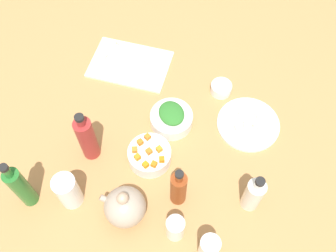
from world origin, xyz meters
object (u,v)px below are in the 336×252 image
object	(u,v)px
bowl_greens	(172,119)
bottle_3	(87,138)
bottle_1	(253,194)
drinking_glass_2	(175,228)
bowl_carrots	(150,156)
cutting_board	(130,64)
bowl_small_side	(221,88)
plate_tofu	(248,124)
bottle_2	(178,188)
teapot	(125,207)
bottle_0	(21,187)
drinking_glass_0	(209,248)
drinking_glass_1	(68,191)

from	to	relation	value
bowl_greens	bottle_3	world-z (taller)	bottle_3
bottle_1	drinking_glass_2	xyz separation A→B (cm)	(20.93, 16.58, -2.67)
bowl_carrots	bowl_greens	bearing A→B (deg)	-101.84
cutting_board	bowl_carrots	world-z (taller)	bowl_carrots
bowl_greens	drinking_glass_2	xyz separation A→B (cm)	(-12.20, 39.05, 2.58)
drinking_glass_2	cutting_board	bearing A→B (deg)	-59.06
bowl_small_side	drinking_glass_2	size ratio (longest dim) A/B	0.77
plate_tofu	drinking_glass_2	world-z (taller)	drinking_glass_2
cutting_board	bowl_carrots	bearing A→B (deg)	118.48
bowl_small_side	bottle_1	bearing A→B (deg)	114.43
plate_tofu	drinking_glass_2	size ratio (longest dim) A/B	2.20
bottle_3	bowl_small_side	bearing A→B (deg)	-134.42
cutting_board	bottle_2	size ratio (longest dim) A/B	1.55
bottle_1	cutting_board	bearing A→B (deg)	-37.63
teapot	drinking_glass_2	size ratio (longest dim) A/B	1.53
bowl_carrots	bottle_1	world-z (taller)	bottle_1
plate_tofu	bottle_0	size ratio (longest dim) A/B	0.89
bottle_3	drinking_glass_2	bearing A→B (deg)	152.09
plate_tofu	teapot	xyz separation A→B (cm)	(32.12, 44.58, 5.93)
bowl_small_side	bottle_2	size ratio (longest dim) A/B	0.40
bowl_carrots	bottle_0	world-z (taller)	bottle_0
bowl_greens	drinking_glass_0	distance (cm)	48.52
bowl_carrots	bottle_3	size ratio (longest dim) A/B	0.62
teapot	drinking_glass_0	bearing A→B (deg)	170.14
bowl_small_side	drinking_glass_1	size ratio (longest dim) A/B	0.55
plate_tofu	bottle_2	bearing A→B (deg)	63.32
cutting_board	bowl_small_side	distance (cm)	38.53
plate_tofu	bowl_greens	world-z (taller)	bowl_greens
teapot	drinking_glass_2	bearing A→B (deg)	174.28
teapot	bottle_3	xyz separation A→B (cm)	(19.34, -17.55, 4.02)
bowl_small_side	bottle_1	world-z (taller)	bottle_1
bottle_1	bottle_3	size ratio (longest dim) A/B	0.79
bowl_carrots	bowl_small_side	size ratio (longest dim) A/B	1.87
bottle_0	drinking_glass_0	world-z (taller)	bottle_0
bowl_small_side	bottle_0	bearing A→B (deg)	49.95
drinking_glass_2	drinking_glass_1	bearing A→B (deg)	-1.94
teapot	bottle_3	world-z (taller)	bottle_3
drinking_glass_0	plate_tofu	bearing A→B (deg)	-94.34
bowl_small_side	bottle_0	xyz separation A→B (cm)	(51.37, 61.12, 8.87)
teapot	bottle_1	world-z (taller)	bottle_1
cutting_board	bottle_3	size ratio (longest dim) A/B	1.30
plate_tofu	drinking_glass_2	bearing A→B (deg)	71.93
bowl_greens	bowl_carrots	size ratio (longest dim) A/B	1.04
bowl_carrots	drinking_glass_0	xyz separation A→B (cm)	(-27.01, 25.72, 3.32)
plate_tofu	drinking_glass_0	xyz separation A→B (cm)	(3.76, 49.51, 5.69)
cutting_board	drinking_glass_2	size ratio (longest dim) A/B	3.00
cutting_board	bowl_small_side	bearing A→B (deg)	176.31
plate_tofu	bottle_1	world-z (taller)	bottle_1
bowl_carrots	teapot	size ratio (longest dim) A/B	0.94
plate_tofu	bowl_carrots	xyz separation A→B (cm)	(30.77, 23.79, 2.37)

